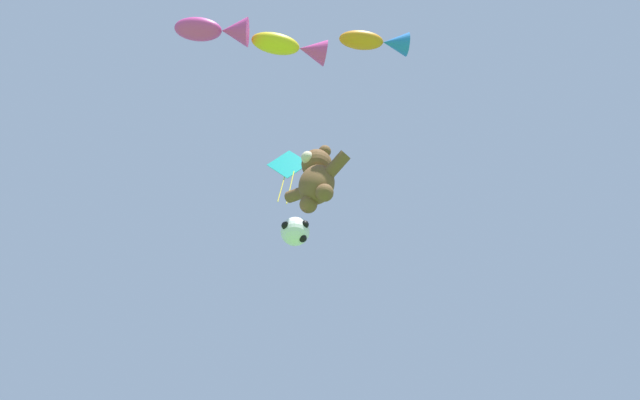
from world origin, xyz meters
name	(u,v)px	position (x,y,z in m)	size (l,w,h in m)	color
teddy_bear_kite	(316,178)	(1.78, 3.36, 13.60)	(2.48, 1.09, 2.52)	brown
soccer_ball_kite	(295,231)	(0.97, 3.38, 11.86)	(0.90, 0.89, 0.83)	white
fish_kite_tangerine	(378,42)	(5.14, 2.59, 16.93)	(1.94, 2.07, 0.75)	orange
fish_kite_goldfin	(294,47)	(3.33, 0.71, 16.14)	(1.89, 2.24, 0.79)	yellow
fish_kite_magenta	(216,30)	(2.05, -1.22, 16.06)	(2.03, 2.07, 0.86)	#E53F9E
diamond_kite	(288,167)	(0.07, 3.68, 16.16)	(1.20, 1.01, 3.27)	#19ADB2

